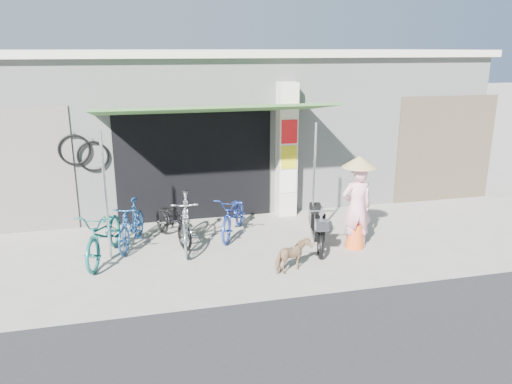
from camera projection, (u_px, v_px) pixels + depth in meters
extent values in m
plane|color=gray|center=(280.00, 258.00, 9.12)|extent=(80.00, 80.00, 0.00)
cube|color=#A4AAA2|center=(227.00, 124.00, 13.39)|extent=(12.00, 5.00, 3.50)
cube|color=beige|center=(226.00, 53.00, 12.88)|extent=(12.30, 5.30, 0.16)
cube|color=black|center=(195.00, 165.00, 10.91)|extent=(3.40, 0.06, 2.50)
cube|color=black|center=(196.00, 195.00, 11.11)|extent=(3.06, 0.04, 1.10)
torus|color=black|center=(93.00, 156.00, 10.31)|extent=(0.65, 0.05, 0.65)
cylinder|color=silver|center=(92.00, 141.00, 10.24)|extent=(0.02, 0.02, 0.12)
torus|color=black|center=(74.00, 150.00, 10.19)|extent=(0.65, 0.05, 0.65)
cylinder|color=silver|center=(73.00, 134.00, 10.12)|extent=(0.02, 0.02, 0.12)
cube|color=beige|center=(286.00, 150.00, 11.18)|extent=(0.42, 0.42, 3.00)
cube|color=red|center=(289.00, 132.00, 10.85)|extent=(0.36, 0.02, 0.52)
cube|color=gold|center=(289.00, 157.00, 11.01)|extent=(0.36, 0.02, 0.52)
cube|color=white|center=(289.00, 182.00, 11.17)|extent=(0.36, 0.02, 0.50)
cube|color=#345F2B|center=(213.00, 109.00, 9.75)|extent=(4.60, 1.88, 0.35)
cylinder|color=silver|center=(106.00, 196.00, 8.81)|extent=(0.05, 0.05, 2.36)
cylinder|color=silver|center=(314.00, 183.00, 9.70)|extent=(0.05, 0.05, 2.36)
cube|color=brown|center=(445.00, 149.00, 12.31)|extent=(2.60, 0.06, 2.60)
cube|color=#6B665B|center=(6.00, 172.00, 10.04)|extent=(2.60, 0.06, 2.60)
imported|color=#16665F|center=(104.00, 234.00, 8.99)|extent=(1.09, 1.94, 0.96)
imported|color=navy|center=(131.00, 224.00, 9.56)|extent=(0.87, 1.56, 0.91)
imported|color=black|center=(173.00, 221.00, 9.82)|extent=(1.08, 1.70, 0.84)
imported|color=silver|center=(186.00, 221.00, 9.50)|extent=(0.70, 1.79, 1.05)
imported|color=navy|center=(234.00, 215.00, 10.17)|extent=(1.22, 1.73, 0.86)
imported|color=tan|center=(293.00, 256.00, 8.51)|extent=(0.75, 0.58, 0.58)
torus|color=black|center=(320.00, 246.00, 9.06)|extent=(0.19, 0.48, 0.47)
torus|color=black|center=(314.00, 225.00, 10.17)|extent=(0.19, 0.48, 0.47)
cube|color=black|center=(317.00, 232.00, 9.60)|extent=(0.40, 0.87, 0.09)
cube|color=black|center=(316.00, 217.00, 9.84)|extent=(0.34, 0.53, 0.30)
cube|color=black|center=(316.00, 208.00, 9.79)|extent=(0.33, 0.53, 0.08)
cube|color=black|center=(320.00, 227.00, 9.14)|extent=(0.21, 0.13, 0.50)
cylinder|color=silver|center=(321.00, 211.00, 8.90)|extent=(0.45, 0.14, 0.03)
cube|color=silver|center=(322.00, 225.00, 8.80)|extent=(0.27, 0.23, 0.18)
imported|color=#F8A7B6|center=(357.00, 207.00, 9.42)|extent=(0.61, 0.42, 1.62)
cone|color=#E1541F|center=(355.00, 236.00, 9.58)|extent=(0.38, 0.38, 0.46)
cone|color=tan|center=(359.00, 162.00, 9.18)|extent=(0.64, 0.64, 0.22)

